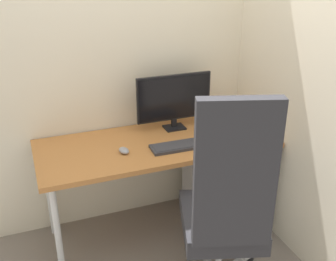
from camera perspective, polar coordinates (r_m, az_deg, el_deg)
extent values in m
plane|color=slate|center=(3.11, -1.50, -13.93)|extent=(8.00, 8.00, 0.00)
cube|color=beige|center=(2.84, -4.32, 13.60)|extent=(2.69, 0.04, 2.80)
cube|color=beige|center=(2.75, 16.08, 12.41)|extent=(0.04, 1.76, 2.80)
cube|color=#B27038|center=(2.72, -1.66, -1.89)|extent=(1.58, 0.66, 0.03)
cylinder|color=silver|center=(2.58, -15.24, -14.10)|extent=(0.04, 0.04, 0.70)
cylinder|color=silver|center=(3.00, 13.35, -8.06)|extent=(0.04, 0.04, 0.70)
cylinder|color=silver|center=(3.01, -16.44, -8.27)|extent=(0.04, 0.04, 0.70)
cylinder|color=silver|center=(3.37, 8.55, -3.81)|extent=(0.04, 0.04, 0.70)
sphere|color=black|center=(2.89, 11.50, -17.22)|extent=(0.05, 0.05, 0.05)
sphere|color=black|center=(2.92, 3.96, -16.28)|extent=(0.05, 0.05, 0.05)
cube|color=#B2B5BA|center=(2.79, 5.41, -17.57)|extent=(0.04, 0.31, 0.03)
cylinder|color=#B2B5BA|center=(2.56, 7.19, -16.58)|extent=(0.04, 0.04, 0.34)
cube|color=#2D2D33|center=(2.42, 7.47, -12.48)|extent=(0.58, 0.62, 0.11)
cube|color=#2D2D33|center=(1.97, 9.47, -6.32)|extent=(0.40, 0.19, 0.79)
cube|color=#9EA0A5|center=(3.06, 7.94, -7.42)|extent=(0.46, 0.54, 0.65)
cube|color=#262628|center=(2.80, 10.75, -7.81)|extent=(0.23, 0.01, 0.02)
cube|color=black|center=(2.92, 0.91, 0.44)|extent=(0.15, 0.12, 0.01)
cube|color=black|center=(2.91, 0.84, 1.24)|extent=(0.04, 0.02, 0.07)
cube|color=black|center=(2.85, 0.85, 4.70)|extent=(0.55, 0.02, 0.33)
cube|color=black|center=(2.83, 0.95, 4.61)|extent=(0.52, 0.01, 0.30)
cube|color=#333338|center=(2.64, 1.66, -2.20)|extent=(0.38, 0.15, 0.02)
cube|color=#333338|center=(2.63, 1.67, -1.98)|extent=(0.35, 0.12, 0.00)
ellipsoid|color=gray|center=(2.58, -6.23, -2.82)|extent=(0.07, 0.10, 0.03)
cylinder|color=#9EA0A5|center=(3.07, 7.82, 2.12)|extent=(0.08, 0.08, 0.08)
cylinder|color=#B2B5BA|center=(3.04, 7.74, 3.05)|extent=(0.02, 0.01, 0.11)
cylinder|color=#B2B5BA|center=(3.05, 8.01, 3.09)|extent=(0.02, 0.01, 0.11)
torus|color=purple|center=(3.06, 7.83, 2.29)|extent=(0.03, 0.04, 0.01)
cylinder|color=orange|center=(3.05, 8.17, 3.12)|extent=(0.02, 0.01, 0.15)
cylinder|color=purple|center=(3.06, 8.09, 3.11)|extent=(0.01, 0.02, 0.14)
cube|color=silver|center=(2.80, 10.34, -0.97)|extent=(0.17, 0.18, 0.02)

